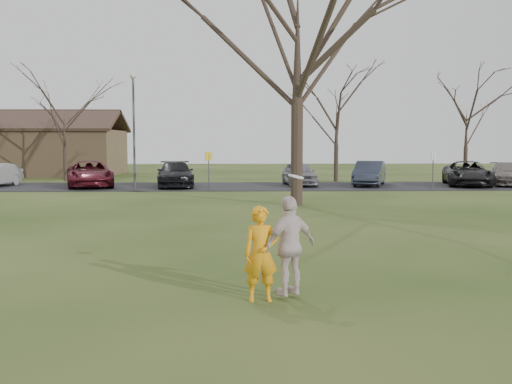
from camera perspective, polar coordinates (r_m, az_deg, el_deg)
The scene contains 15 objects.
ground at distance 9.97m, azimuth 0.66°, elevation -10.62°, with size 120.00×120.00×0.00m, color #1E380F.
parking_strip at distance 34.70m, azimuth -0.98°, elevation 0.54°, with size 62.00×6.50×0.04m, color black.
player_defender at distance 9.95m, azimuth 0.48°, elevation -5.94°, with size 0.58×0.38×1.59m, color orange.
car_2 at distance 35.43m, azimuth -15.62°, elevation 1.68°, with size 2.45×5.31×1.47m, color maroon.
car_3 at distance 34.55m, azimuth -7.73°, elevation 1.71°, with size 2.02×4.98×1.45m, color black.
car_4 at distance 35.26m, azimuth 4.16°, elevation 1.77°, with size 1.66×4.12×1.40m, color gray.
car_5 at distance 35.69m, azimuth 10.80°, elevation 1.77°, with size 1.53×4.38×1.44m, color #2A303F.
car_6 at distance 37.13m, azimuth 19.55°, elevation 1.69°, with size 2.39×5.19×1.44m, color black.
car_7 at distance 38.36m, azimuth 22.97°, elevation 1.60°, with size 1.88×4.62×1.34m, color gray.
catching_play at distance 10.08m, azimuth 3.29°, elevation -5.12°, with size 1.05×0.88×2.04m.
lamp_post at distance 32.61m, azimuth -11.62°, elevation 7.10°, with size 0.34×0.34×6.27m.
sign_yellow at distance 31.66m, azimuth -4.54°, elevation 2.70°, with size 0.35×0.35×2.08m.
sign_white at distance 33.28m, azimuth 16.58°, elevation 2.62°, with size 0.35×0.35×2.08m.
big_tree at distance 25.09m, azimuth 3.99°, elevation 14.85°, with size 9.00×9.00×14.00m, color #352821, non-canonical shape.
small_tree_row at distance 39.96m, azimuth 5.28°, elevation 6.66°, with size 55.00×5.90×8.50m.
Camera 1 is at (-0.38, -9.60, 2.67)m, focal length 41.82 mm.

